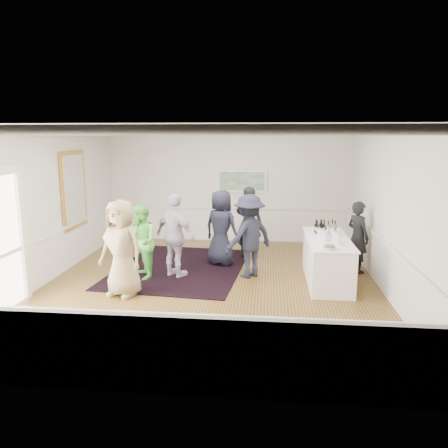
# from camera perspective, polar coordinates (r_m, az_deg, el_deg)

# --- Properties ---
(floor) EXTENTS (8.00, 8.00, 0.00)m
(floor) POSITION_cam_1_polar(r_m,az_deg,el_deg) (9.25, -1.73, -7.91)
(floor) COLOR olive
(floor) RESTS_ON ground
(ceiling) EXTENTS (7.00, 8.00, 0.02)m
(ceiling) POSITION_cam_1_polar(r_m,az_deg,el_deg) (8.73, -1.86, 12.33)
(ceiling) COLOR white
(ceiling) RESTS_ON wall_back
(wall_left) EXTENTS (0.02, 8.00, 3.20)m
(wall_left) POSITION_cam_1_polar(r_m,az_deg,el_deg) (9.93, -22.26, 2.11)
(wall_left) COLOR white
(wall_left) RESTS_ON floor
(wall_right) EXTENTS (0.02, 8.00, 3.20)m
(wall_right) POSITION_cam_1_polar(r_m,az_deg,el_deg) (9.08, 20.67, 1.42)
(wall_right) COLOR white
(wall_right) RESTS_ON floor
(wall_back) EXTENTS (7.00, 0.02, 3.20)m
(wall_back) POSITION_cam_1_polar(r_m,az_deg,el_deg) (12.79, 0.56, 4.87)
(wall_back) COLOR white
(wall_back) RESTS_ON floor
(wall_front) EXTENTS (7.00, 0.02, 3.20)m
(wall_front) POSITION_cam_1_polar(r_m,az_deg,el_deg) (5.01, -7.80, -5.68)
(wall_front) COLOR white
(wall_front) RESTS_ON floor
(wainscoting) EXTENTS (7.00, 8.00, 1.00)m
(wainscoting) POSITION_cam_1_polar(r_m,az_deg,el_deg) (9.10, -1.75, -4.94)
(wainscoting) COLOR white
(wainscoting) RESTS_ON floor
(mirror) EXTENTS (0.05, 1.25, 1.85)m
(mirror) POSITION_cam_1_polar(r_m,az_deg,el_deg) (11.04, -18.99, 4.25)
(mirror) COLOR gold
(mirror) RESTS_ON wall_left
(landscape_painting) EXTENTS (1.44, 0.06, 0.66)m
(landscape_painting) POSITION_cam_1_polar(r_m,az_deg,el_deg) (12.68, 2.34, 5.63)
(landscape_painting) COLOR white
(landscape_painting) RESTS_ON wall_back
(area_rug) EXTENTS (3.18, 3.99, 0.02)m
(area_rug) POSITION_cam_1_polar(r_m,az_deg,el_deg) (10.40, -5.72, -5.70)
(area_rug) COLOR black
(area_rug) RESTS_ON floor
(serving_table) EXTENTS (0.89, 2.33, 0.95)m
(serving_table) POSITION_cam_1_polar(r_m,az_deg,el_deg) (9.58, 13.30, -4.55)
(serving_table) COLOR white
(serving_table) RESTS_ON floor
(bartender) EXTENTS (0.66, 0.71, 1.64)m
(bartender) POSITION_cam_1_polar(r_m,az_deg,el_deg) (10.33, 17.06, -1.63)
(bartender) COLOR black
(bartender) RESTS_ON floor
(guest_tan) EXTENTS (1.07, 0.87, 1.89)m
(guest_tan) POSITION_cam_1_polar(r_m,az_deg,el_deg) (8.62, -13.26, -3.10)
(guest_tan) COLOR #9E8863
(guest_tan) RESTS_ON floor
(guest_green) EXTENTS (0.92, 0.99, 1.64)m
(guest_green) POSITION_cam_1_polar(r_m,az_deg,el_deg) (9.59, -10.77, -2.30)
(guest_green) COLOR #62D254
(guest_green) RESTS_ON floor
(guest_lilac) EXTENTS (1.16, 0.95, 1.85)m
(guest_lilac) POSITION_cam_1_polar(r_m,az_deg,el_deg) (9.59, -6.38, -1.53)
(guest_lilac) COLOR silver
(guest_lilac) RESTS_ON floor
(guest_dark_a) EXTENTS (1.34, 1.29, 1.83)m
(guest_dark_a) POSITION_cam_1_polar(r_m,az_deg,el_deg) (9.54, 3.30, -1.58)
(guest_dark_a) COLOR #1C1E2F
(guest_dark_a) RESTS_ON floor
(guest_dark_b) EXTENTS (0.74, 0.56, 1.84)m
(guest_dark_b) POSITION_cam_1_polar(r_m,az_deg,el_deg) (11.01, 3.25, 0.20)
(guest_dark_b) COLOR black
(guest_dark_b) RESTS_ON floor
(guest_navy) EXTENTS (1.05, 0.91, 1.82)m
(guest_navy) POSITION_cam_1_polar(r_m,az_deg,el_deg) (10.44, -0.38, -0.47)
(guest_navy) COLOR #1C1E2F
(guest_navy) RESTS_ON floor
(wine_bottles) EXTENTS (0.47, 0.28, 0.31)m
(wine_bottles) POSITION_cam_1_polar(r_m,az_deg,el_deg) (9.92, 12.98, -0.27)
(wine_bottles) COLOR black
(wine_bottles) RESTS_ON serving_table
(juice_pitchers) EXTENTS (0.44, 0.58, 0.24)m
(juice_pitchers) POSITION_cam_1_polar(r_m,az_deg,el_deg) (9.15, 13.41, -1.50)
(juice_pitchers) COLOR #5CAD3D
(juice_pitchers) RESTS_ON serving_table
(ice_bucket) EXTENTS (0.26, 0.26, 0.25)m
(ice_bucket) POSITION_cam_1_polar(r_m,az_deg,el_deg) (9.66, 13.72, -0.86)
(ice_bucket) COLOR silver
(ice_bucket) RESTS_ON serving_table
(nut_bowl) EXTENTS (0.26, 0.26, 0.07)m
(nut_bowl) POSITION_cam_1_polar(r_m,az_deg,el_deg) (8.54, 13.63, -2.99)
(nut_bowl) COLOR white
(nut_bowl) RESTS_ON serving_table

